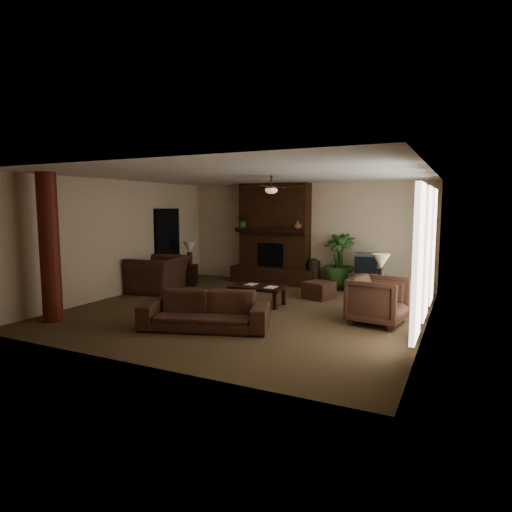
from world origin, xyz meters
The scene contains 23 objects.
room_shell centered at (0.00, 0.00, 1.40)m, with size 7.00×7.00×7.00m.
fireplace centered at (-0.80, 3.22, 1.16)m, with size 2.40×0.70×2.80m.
windows centered at (3.45, 0.20, 1.35)m, with size 0.08×3.65×2.35m.
log_column centered at (-2.95, -2.40, 1.40)m, with size 0.36×0.36×2.80m, color maroon.
doorway centered at (-3.44, 1.80, 1.05)m, with size 0.10×1.00×2.10m, color black.
ceiling_fan centered at (0.40, 0.30, 2.53)m, with size 1.35×1.35×0.37m.
sofa centered at (-0.05, -1.58, 0.44)m, with size 2.25×0.66×0.88m, color #482C1E.
armchair_left centered at (-2.94, 0.76, 0.60)m, with size 1.37×0.89×1.20m, color #482C1E.
armchair_right centered at (2.67, 0.07, 0.48)m, with size 0.94×0.88×0.97m, color #482C1E.
coffee_table centered at (0.01, 0.50, 0.37)m, with size 1.20×0.70×0.43m.
ottoman centered at (1.01, 1.72, 0.20)m, with size 0.60×0.60×0.40m, color #482C1E.
tv_stand centered at (1.95, 2.74, 0.25)m, with size 0.85×0.50×0.50m, color silver.
tv centered at (1.95, 2.71, 0.76)m, with size 0.71×0.61×0.52m.
floor_vase centered at (0.41, 3.15, 0.43)m, with size 0.34×0.34×0.77m.
floor_plant centered at (1.10, 3.15, 0.41)m, with size 0.81×1.45×0.81m, color #2D5321.
side_table_left centered at (-2.81, 1.86, 0.28)m, with size 0.50×0.50×0.55m, color black.
lamp_left centered at (-2.77, 1.91, 1.00)m, with size 0.41×0.41×0.65m.
side_table_right centered at (2.56, 1.04, 0.28)m, with size 0.50×0.50×0.55m, color black.
lamp_right centered at (2.53, 1.06, 1.00)m, with size 0.40×0.40×0.65m.
mantel_plant centered at (-1.63, 2.93, 1.72)m, with size 0.38×0.42×0.33m, color #2D5321.
mantel_vase centered at (-0.02, 2.98, 1.67)m, with size 0.22×0.23×0.22m, color brown.
book_a centered at (-0.27, 0.50, 0.57)m, with size 0.22×0.03×0.29m, color #999999.
book_b centered at (0.26, 0.39, 0.58)m, with size 0.21×0.02×0.29m, color #999999.
Camera 1 is at (4.07, -7.99, 2.19)m, focal length 30.47 mm.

